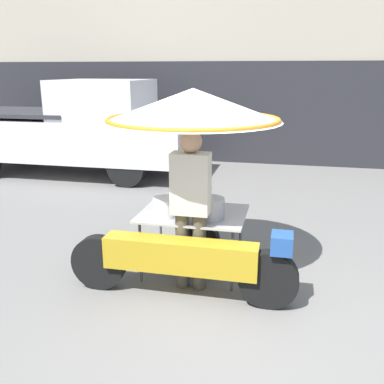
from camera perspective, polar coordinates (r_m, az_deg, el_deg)
The scene contains 5 objects.
ground_plane at distance 3.96m, azimuth 5.14°, elevation -17.97°, with size 36.00×36.00×0.00m, color slate.
shopfront_building at distance 11.40m, azimuth 11.13°, elevation 15.61°, with size 28.00×2.06×4.40m.
vendor_motorcycle_cart at distance 4.41m, azimuth -0.01°, elevation 7.67°, with size 2.31×1.84×2.03m.
vendor_person at distance 4.26m, azimuth -0.18°, elevation -1.40°, with size 0.38×0.22×1.66m.
pickup_truck at distance 9.61m, azimuth -15.40°, elevation 8.00°, with size 5.35×1.82×2.01m.
Camera 1 is at (0.39, -3.26, 2.21)m, focal length 40.00 mm.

